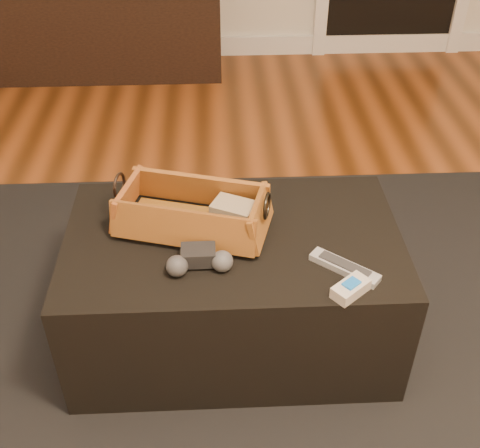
{
  "coord_description": "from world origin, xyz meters",
  "views": [
    {
      "loc": [
        0.15,
        -1.11,
        1.55
      ],
      "look_at": [
        0.22,
        0.25,
        0.49
      ],
      "focal_mm": 45.0,
      "sensor_mm": 36.0,
      "label": 1
    }
  ],
  "objects_px": {
    "tv_remote": "(184,222)",
    "cream_gadget": "(351,288)",
    "wicker_basket": "(192,213)",
    "ottoman": "(233,288)",
    "game_controller": "(199,260)",
    "silver_remote": "(345,267)",
    "media_cabinet": "(95,24)"
  },
  "relations": [
    {
      "from": "tv_remote",
      "to": "ottoman",
      "type": "bearing_deg",
      "value": -4.72
    },
    {
      "from": "media_cabinet",
      "to": "ottoman",
      "type": "bearing_deg",
      "value": -71.59
    },
    {
      "from": "cream_gadget",
      "to": "game_controller",
      "type": "bearing_deg",
      "value": 163.64
    },
    {
      "from": "tv_remote",
      "to": "cream_gadget",
      "type": "height_order",
      "value": "tv_remote"
    },
    {
      "from": "media_cabinet",
      "to": "cream_gadget",
      "type": "bearing_deg",
      "value": -67.27
    },
    {
      "from": "ottoman",
      "to": "game_controller",
      "type": "height_order",
      "value": "game_controller"
    },
    {
      "from": "media_cabinet",
      "to": "cream_gadget",
      "type": "height_order",
      "value": "media_cabinet"
    },
    {
      "from": "wicker_basket",
      "to": "silver_remote",
      "type": "height_order",
      "value": "wicker_basket"
    },
    {
      "from": "cream_gadget",
      "to": "wicker_basket",
      "type": "bearing_deg",
      "value": 144.04
    },
    {
      "from": "tv_remote",
      "to": "silver_remote",
      "type": "relative_size",
      "value": 1.28
    },
    {
      "from": "media_cabinet",
      "to": "tv_remote",
      "type": "xyz_separation_m",
      "value": [
        0.6,
        -2.2,
        0.17
      ]
    },
    {
      "from": "ottoman",
      "to": "silver_remote",
      "type": "height_order",
      "value": "silver_remote"
    },
    {
      "from": "media_cabinet",
      "to": "game_controller",
      "type": "xyz_separation_m",
      "value": [
        0.65,
        -2.38,
        0.17
      ]
    },
    {
      "from": "tv_remote",
      "to": "wicker_basket",
      "type": "bearing_deg",
      "value": 30.87
    },
    {
      "from": "game_controller",
      "to": "cream_gadget",
      "type": "relative_size",
      "value": 1.64
    },
    {
      "from": "game_controller",
      "to": "silver_remote",
      "type": "height_order",
      "value": "game_controller"
    },
    {
      "from": "wicker_basket",
      "to": "game_controller",
      "type": "height_order",
      "value": "wicker_basket"
    },
    {
      "from": "wicker_basket",
      "to": "ottoman",
      "type": "bearing_deg",
      "value": -22.04
    },
    {
      "from": "media_cabinet",
      "to": "tv_remote",
      "type": "relative_size",
      "value": 6.33
    },
    {
      "from": "game_controller",
      "to": "wicker_basket",
      "type": "bearing_deg",
      "value": 96.2
    },
    {
      "from": "tv_remote",
      "to": "silver_remote",
      "type": "bearing_deg",
      "value": -14.4
    },
    {
      "from": "silver_remote",
      "to": "cream_gadget",
      "type": "xyz_separation_m",
      "value": [
        -0.0,
        -0.09,
        0.01
      ]
    },
    {
      "from": "wicker_basket",
      "to": "game_controller",
      "type": "bearing_deg",
      "value": -83.8
    },
    {
      "from": "game_controller",
      "to": "silver_remote",
      "type": "bearing_deg",
      "value": -3.6
    },
    {
      "from": "silver_remote",
      "to": "wicker_basket",
      "type": "bearing_deg",
      "value": 153.24
    },
    {
      "from": "media_cabinet",
      "to": "cream_gadget",
      "type": "distance_m",
      "value": 2.71
    },
    {
      "from": "tv_remote",
      "to": "silver_remote",
      "type": "height_order",
      "value": "tv_remote"
    },
    {
      "from": "ottoman",
      "to": "cream_gadget",
      "type": "xyz_separation_m",
      "value": [
        0.3,
        -0.26,
        0.23
      ]
    },
    {
      "from": "tv_remote",
      "to": "wicker_basket",
      "type": "distance_m",
      "value": 0.04
    },
    {
      "from": "media_cabinet",
      "to": "wicker_basket",
      "type": "bearing_deg",
      "value": -74.03
    },
    {
      "from": "ottoman",
      "to": "wicker_basket",
      "type": "height_order",
      "value": "wicker_basket"
    },
    {
      "from": "silver_remote",
      "to": "cream_gadget",
      "type": "distance_m",
      "value": 0.09
    }
  ]
}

